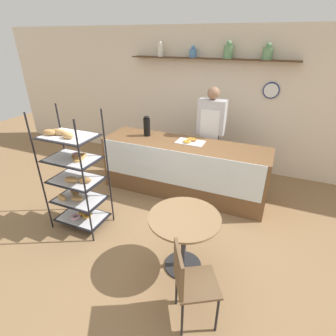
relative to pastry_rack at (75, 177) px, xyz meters
name	(u,v)px	position (x,y,z in m)	size (l,w,h in m)	color
ground_plane	(158,226)	(1.05, 0.38, -0.79)	(14.00, 14.00, 0.00)	olive
back_wall	(209,100)	(1.06, 2.81, 0.57)	(10.00, 0.30, 2.70)	beige
display_counter	(184,168)	(1.05, 1.44, -0.33)	(2.78, 0.75, 0.93)	brown
pastry_rack	(75,177)	(0.00, 0.00, 0.00)	(0.75, 0.51, 1.70)	black
person_worker	(211,133)	(1.33, 2.02, 0.17)	(0.47, 0.23, 1.76)	#282833
cafe_table	(184,229)	(1.64, -0.16, -0.24)	(0.81, 0.81, 0.73)	#262628
cafe_chair	(188,279)	(1.90, -0.77, -0.25)	(0.52, 0.52, 0.88)	black
coffee_carafe	(147,126)	(0.32, 1.53, 0.31)	(0.12, 0.12, 0.35)	black
donut_tray_counter	(190,141)	(1.12, 1.52, 0.16)	(0.46, 0.29, 0.05)	silver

